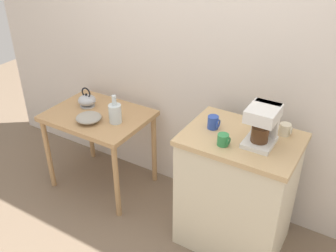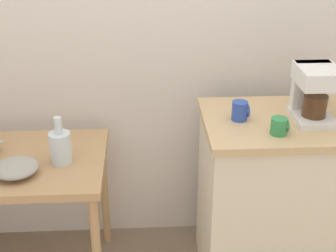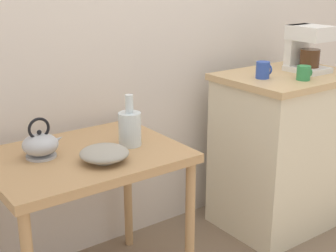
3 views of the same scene
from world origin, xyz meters
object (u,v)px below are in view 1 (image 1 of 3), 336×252
mug_tall_green (223,140)px  teakettle (87,100)px  bowl_stoneware (89,118)px  mug_small_cream (285,129)px  glass_carafe_vase (115,113)px  coffee_maker (263,123)px  mug_blue (213,122)px

mug_tall_green → teakettle: bearing=169.7°
bowl_stoneware → mug_small_cream: mug_small_cream is taller
teakettle → glass_carafe_vase: (0.38, -0.10, 0.03)m
glass_carafe_vase → mug_small_cream: size_ratio=2.88×
glass_carafe_vase → mug_tall_green: size_ratio=2.96×
bowl_stoneware → coffee_maker: 1.40m
bowl_stoneware → glass_carafe_vase: 0.22m
glass_carafe_vase → mug_blue: 0.86m
teakettle → mug_blue: size_ratio=2.04×
coffee_maker → mug_tall_green: coffee_maker is taller
glass_carafe_vase → mug_tall_green: mug_tall_green is taller
bowl_stoneware → mug_small_cream: (1.47, 0.28, 0.20)m
coffee_maker → glass_carafe_vase: bearing=179.9°
glass_carafe_vase → coffee_maker: bearing=-0.1°
mug_small_cream → mug_blue: (-0.44, -0.17, 0.01)m
teakettle → mug_tall_green: (1.36, -0.25, 0.18)m
bowl_stoneware → mug_small_cream: 1.51m
bowl_stoneware → mug_blue: 1.06m
bowl_stoneware → coffee_maker: (1.36, 0.10, 0.30)m
coffee_maker → mug_blue: coffee_maker is taller
teakettle → mug_small_cream: mug_small_cream is taller
mug_tall_green → mug_blue: (-0.14, 0.16, 0.01)m
teakettle → bowl_stoneware: bearing=-46.5°
glass_carafe_vase → coffee_maker: 1.20m
bowl_stoneware → mug_tall_green: bearing=-2.3°
mug_small_cream → coffee_maker: bearing=-121.0°
teakettle → coffee_maker: coffee_maker is taller
teakettle → mug_tall_green: size_ratio=2.34×
bowl_stoneware → coffee_maker: bearing=4.3°
bowl_stoneware → glass_carafe_vase: (0.19, 0.10, 0.05)m
coffee_maker → mug_small_cream: 0.23m
glass_carafe_vase → coffee_maker: coffee_maker is taller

